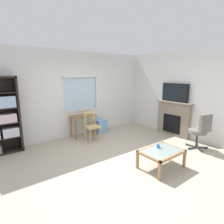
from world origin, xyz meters
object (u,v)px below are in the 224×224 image
(office_chair, at_px, (200,130))
(bookshelf, at_px, (0,118))
(wooden_chair, at_px, (92,126))
(coffee_table, at_px, (161,153))
(desk_under_window, at_px, (83,119))
(plastic_drawer_unit, at_px, (100,126))
(sippy_cup, at_px, (158,146))
(tv, at_px, (175,93))
(fireplace, at_px, (173,118))

(office_chair, bearing_deg, bookshelf, 145.31)
(wooden_chair, relative_size, coffee_table, 1.00)
(bookshelf, bearing_deg, desk_under_window, -2.72)
(office_chair, bearing_deg, plastic_drawer_unit, 114.11)
(sippy_cup, bearing_deg, tv, 26.76)
(tv, relative_size, sippy_cup, 10.51)
(wooden_chair, bearing_deg, bookshelf, 164.94)
(fireplace, relative_size, tv, 1.33)
(desk_under_window, xyz_separation_m, sippy_cup, (0.40, -2.74, -0.13))
(wooden_chair, distance_m, sippy_cup, 2.26)
(wooden_chair, relative_size, sippy_cup, 10.00)
(wooden_chair, height_order, coffee_table, wooden_chair)
(wooden_chair, relative_size, tv, 0.95)
(fireplace, bearing_deg, desk_under_window, 145.52)
(fireplace, distance_m, sippy_cup, 2.32)
(wooden_chair, xyz_separation_m, coffee_table, (0.32, -2.37, -0.12))
(desk_under_window, xyz_separation_m, plastic_drawer_unit, (0.70, 0.05, -0.35))
(wooden_chair, bearing_deg, coffee_table, -82.38)
(bookshelf, height_order, plastic_drawer_unit, bookshelf)
(desk_under_window, distance_m, coffee_table, 2.91)
(tv, height_order, office_chair, tv)
(desk_under_window, relative_size, sippy_cup, 8.95)
(plastic_drawer_unit, bearing_deg, wooden_chair, -140.19)
(bookshelf, relative_size, wooden_chair, 2.20)
(tv, distance_m, office_chair, 1.53)
(plastic_drawer_unit, bearing_deg, bookshelf, 178.87)
(fireplace, distance_m, coffee_table, 2.45)
(bookshelf, xyz_separation_m, plastic_drawer_unit, (2.99, -0.06, -0.71))
(sippy_cup, bearing_deg, desk_under_window, 98.39)
(wooden_chair, bearing_deg, plastic_drawer_unit, 39.81)
(bookshelf, bearing_deg, coffee_table, -48.64)
(bookshelf, distance_m, desk_under_window, 2.32)
(fireplace, bearing_deg, office_chair, -112.12)
(plastic_drawer_unit, height_order, sippy_cup, sippy_cup)
(office_chair, xyz_separation_m, sippy_cup, (-1.60, 0.13, -0.11))
(wooden_chair, height_order, plastic_drawer_unit, wooden_chair)
(plastic_drawer_unit, bearing_deg, coffee_table, -96.99)
(plastic_drawer_unit, distance_m, tv, 2.76)
(plastic_drawer_unit, xyz_separation_m, office_chair, (1.30, -2.92, 0.33))
(wooden_chair, bearing_deg, office_chair, -49.89)
(bookshelf, distance_m, office_chair, 5.24)
(tv, height_order, sippy_cup, tv)
(bookshelf, xyz_separation_m, desk_under_window, (2.29, -0.11, -0.36))
(bookshelf, xyz_separation_m, sippy_cup, (2.70, -2.85, -0.49))
(coffee_table, relative_size, sippy_cup, 10.03)
(desk_under_window, xyz_separation_m, tv, (2.46, -1.70, 0.86))
(fireplace, xyz_separation_m, coffee_table, (-2.14, -1.18, -0.23))
(office_chair, distance_m, coffee_table, 1.68)
(bookshelf, height_order, coffee_table, bookshelf)
(bookshelf, height_order, sippy_cup, bookshelf)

